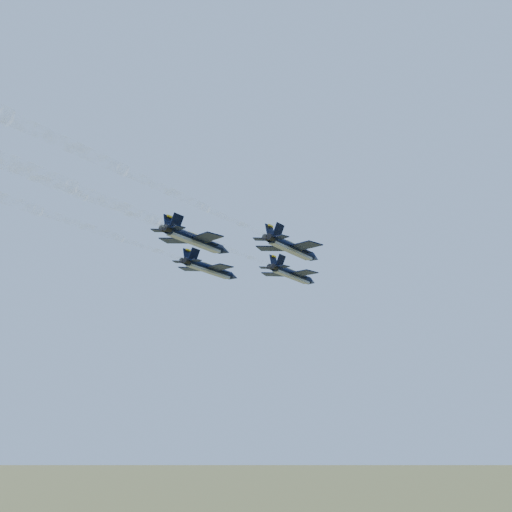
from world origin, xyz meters
The scene contains 5 objects.
jet_lead centered at (-1.74, 14.95, 92.94)m, with size 11.68×15.27×3.31m.
jet_left centered at (-13.10, 4.19, 92.94)m, with size 11.68×15.27×3.31m.
jet_right centered at (5.36, 0.06, 92.94)m, with size 11.68×15.27×3.31m.
jet_slot centered at (-5.70, -10.76, 92.94)m, with size 11.68×15.27×3.31m.
smoke_trail_lead centered at (-9.22, -39.23, 92.98)m, with size 11.41×70.61×2.55m.
Camera 1 is at (42.40, -78.42, 65.79)m, focal length 40.00 mm.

